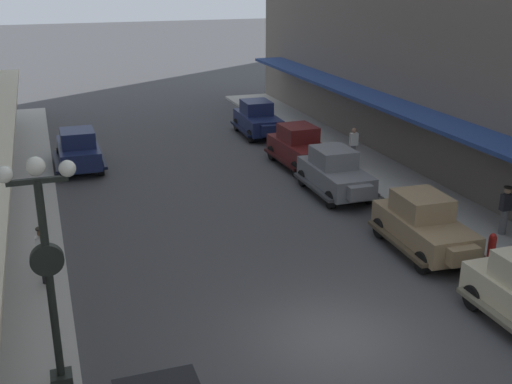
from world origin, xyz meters
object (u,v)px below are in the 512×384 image
object	(u,v)px
lamp_post_with_clock	(49,272)
pedestrian_1	(44,255)
parked_car_6	(258,118)
parked_car_7	(78,149)
fire_hydrant	(492,246)
parked_car_3	(300,146)
pedestrian_2	(505,210)
pedestrian_3	(354,145)
parked_car_1	(335,172)
parked_car_0	(424,223)

from	to	relation	value
lamp_post_with_clock	pedestrian_1	world-z (taller)	lamp_post_with_clock
parked_car_6	parked_car_7	xyz separation A→B (m)	(-9.60, -3.14, 0.00)
fire_hydrant	parked_car_3	bearing A→B (deg)	98.32
parked_car_6	pedestrian_2	world-z (taller)	parked_car_6
parked_car_6	pedestrian_1	world-z (taller)	parked_car_6
parked_car_3	pedestrian_2	size ratio (longest dim) A/B	2.58
parked_car_3	pedestrian_3	size ratio (longest dim) A/B	2.62
pedestrian_1	pedestrian_2	xyz separation A→B (m)	(14.52, -1.35, 0.00)
parked_car_7	lamp_post_with_clock	xyz separation A→B (m)	(-1.56, -16.57, 2.04)
parked_car_3	fire_hydrant	xyz separation A→B (m)	(1.64, -11.22, -0.38)
parked_car_1	parked_car_6	distance (m)	9.98
parked_car_6	fire_hydrant	world-z (taller)	parked_car_6
parked_car_0	pedestrian_3	world-z (taller)	parked_car_0
parked_car_0	fire_hydrant	size ratio (longest dim) A/B	5.26
pedestrian_1	pedestrian_3	size ratio (longest dim) A/B	1.02
parked_car_3	pedestrian_2	distance (m)	10.32
parked_car_0	pedestrian_2	bearing A→B (deg)	-0.21
parked_car_3	parked_car_6	bearing A→B (deg)	89.55
parked_car_1	parked_car_7	world-z (taller)	same
parked_car_1	parked_car_7	size ratio (longest dim) A/B	1.00
parked_car_3	parked_car_6	xyz separation A→B (m)	(0.05, 5.97, 0.00)
parked_car_3	parked_car_6	distance (m)	5.97
lamp_post_with_clock	pedestrian_3	size ratio (longest dim) A/B	3.15
parked_car_0	pedestrian_1	size ratio (longest dim) A/B	2.58
parked_car_3	lamp_post_with_clock	xyz separation A→B (m)	(-11.11, -13.75, 2.04)
parked_car_3	pedestrian_1	size ratio (longest dim) A/B	2.58
fire_hydrant	pedestrian_2	size ratio (longest dim) A/B	0.49
parked_car_3	parked_car_7	xyz separation A→B (m)	(-9.55, 2.83, 0.00)
lamp_post_with_clock	fire_hydrant	xyz separation A→B (m)	(12.75, 2.53, -2.42)
parked_car_7	pedestrian_2	distance (m)	17.97
lamp_post_with_clock	parked_car_0	bearing A→B (deg)	19.42
pedestrian_1	pedestrian_2	world-z (taller)	same
parked_car_0	parked_car_3	world-z (taller)	same
lamp_post_with_clock	pedestrian_1	size ratio (longest dim) A/B	3.09
parked_car_1	pedestrian_1	world-z (taller)	parked_car_1
pedestrian_1	pedestrian_3	xyz separation A→B (m)	(13.56, 7.58, -0.02)
parked_car_0	parked_car_1	xyz separation A→B (m)	(-0.30, 5.78, 0.00)
parked_car_1	parked_car_7	xyz separation A→B (m)	(-9.38, 6.83, 0.00)
pedestrian_3	lamp_post_with_clock	bearing A→B (deg)	-136.10
parked_car_1	fire_hydrant	world-z (taller)	parked_car_1
parked_car_3	fire_hydrant	size ratio (longest dim) A/B	5.25
pedestrian_1	pedestrian_2	size ratio (longest dim) A/B	1.00
parked_car_0	lamp_post_with_clock	world-z (taller)	lamp_post_with_clock
parked_car_6	pedestrian_3	bearing A→B (deg)	-71.98
parked_car_6	pedestrian_3	distance (m)	7.19
parked_car_3	lamp_post_with_clock	size ratio (longest dim) A/B	0.83
parked_car_3	parked_car_0	bearing A→B (deg)	-89.24
fire_hydrant	pedestrian_3	xyz separation A→B (m)	(0.63, 10.35, 0.43)
parked_car_7	pedestrian_3	bearing A→B (deg)	-17.36
pedestrian_2	parked_car_1	bearing A→B (deg)	120.45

